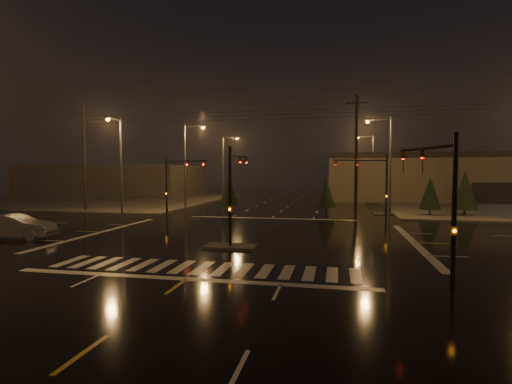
# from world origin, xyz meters

# --- Properties ---
(ground) EXTENTS (140.00, 140.00, 0.00)m
(ground) POSITION_xyz_m (0.00, 0.00, 0.00)
(ground) COLOR black
(ground) RESTS_ON ground
(sidewalk_nw) EXTENTS (36.00, 36.00, 0.12)m
(sidewalk_nw) POSITION_xyz_m (-30.00, 30.00, 0.06)
(sidewalk_nw) COLOR #403E39
(sidewalk_nw) RESTS_ON ground
(median_island) EXTENTS (3.00, 1.60, 0.15)m
(median_island) POSITION_xyz_m (0.00, -4.00, 0.07)
(median_island) COLOR #403E39
(median_island) RESTS_ON ground
(crosswalk) EXTENTS (15.00, 2.60, 0.01)m
(crosswalk) POSITION_xyz_m (0.00, -9.00, 0.01)
(crosswalk) COLOR beige
(crosswalk) RESTS_ON ground
(stop_bar_near) EXTENTS (16.00, 0.50, 0.01)m
(stop_bar_near) POSITION_xyz_m (0.00, -11.00, 0.01)
(stop_bar_near) COLOR beige
(stop_bar_near) RESTS_ON ground
(stop_bar_far) EXTENTS (16.00, 0.50, 0.01)m
(stop_bar_far) POSITION_xyz_m (0.00, 11.00, 0.01)
(stop_bar_far) COLOR beige
(stop_bar_far) RESTS_ON ground
(commercial_block) EXTENTS (30.00, 18.00, 5.60)m
(commercial_block) POSITION_xyz_m (-35.00, 42.00, 2.80)
(commercial_block) COLOR #3B3634
(commercial_block) RESTS_ON ground
(signal_mast_median) EXTENTS (0.25, 4.59, 6.00)m
(signal_mast_median) POSITION_xyz_m (0.00, -3.07, 3.75)
(signal_mast_median) COLOR black
(signal_mast_median) RESTS_ON ground
(signal_mast_ne) EXTENTS (4.84, 1.86, 6.00)m
(signal_mast_ne) POSITION_xyz_m (9.50, 10.14, 3.79)
(signal_mast_ne) COLOR black
(signal_mast_ne) RESTS_ON ground
(signal_mast_nw) EXTENTS (4.84, 1.86, 6.00)m
(signal_mast_nw) POSITION_xyz_m (-9.50, 10.14, 3.79)
(signal_mast_nw) COLOR black
(signal_mast_nw) RESTS_ON ground
(signal_mast_se) EXTENTS (1.55, 3.87, 6.00)m
(signal_mast_se) POSITION_xyz_m (10.23, -9.75, 3.71)
(signal_mast_se) COLOR black
(signal_mast_se) RESTS_ON ground
(streetlight_1) EXTENTS (2.77, 0.32, 10.00)m
(streetlight_1) POSITION_xyz_m (-11.18, 18.00, 5.80)
(streetlight_1) COLOR #38383A
(streetlight_1) RESTS_ON ground
(streetlight_2) EXTENTS (2.77, 0.32, 10.00)m
(streetlight_2) POSITION_xyz_m (-11.18, 34.00, 5.80)
(streetlight_2) COLOR #38383A
(streetlight_2) RESTS_ON ground
(streetlight_3) EXTENTS (2.77, 0.32, 10.00)m
(streetlight_3) POSITION_xyz_m (11.18, 16.00, 5.80)
(streetlight_3) COLOR #38383A
(streetlight_3) RESTS_ON ground
(streetlight_4) EXTENTS (2.77, 0.32, 10.00)m
(streetlight_4) POSITION_xyz_m (11.18, 36.00, 5.80)
(streetlight_4) COLOR #38383A
(streetlight_4) RESTS_ON ground
(streetlight_5) EXTENTS (0.32, 2.77, 10.00)m
(streetlight_5) POSITION_xyz_m (-16.00, 11.18, 5.80)
(streetlight_5) COLOR #38383A
(streetlight_5) RESTS_ON ground
(utility_pole_0) EXTENTS (2.20, 0.32, 12.00)m
(utility_pole_0) POSITION_xyz_m (-22.00, 14.00, 6.13)
(utility_pole_0) COLOR black
(utility_pole_0) RESTS_ON ground
(utility_pole_1) EXTENTS (2.20, 0.32, 12.00)m
(utility_pole_1) POSITION_xyz_m (8.00, 14.00, 6.13)
(utility_pole_1) COLOR black
(utility_pole_1) RESTS_ON ground
(conifer_0) EXTENTS (2.10, 2.10, 3.98)m
(conifer_0) POSITION_xyz_m (15.41, 16.30, 2.33)
(conifer_0) COLOR black
(conifer_0) RESTS_ON ground
(conifer_1) EXTENTS (2.46, 2.46, 4.54)m
(conifer_1) POSITION_xyz_m (18.80, 16.82, 2.62)
(conifer_1) COLOR black
(conifer_1) RESTS_ON ground
(conifer_3) EXTENTS (2.18, 2.18, 4.11)m
(conifer_3) POSITION_xyz_m (-5.68, 16.43, 2.40)
(conifer_3) COLOR black
(conifer_3) RESTS_ON ground
(conifer_4) EXTENTS (2.03, 2.03, 3.87)m
(conifer_4) POSITION_xyz_m (5.06, 16.01, 2.28)
(conifer_4) COLOR black
(conifer_4) RESTS_ON ground
(car_crossing) EXTENTS (5.39, 2.86, 1.69)m
(car_crossing) POSITION_xyz_m (-15.00, -3.87, 0.84)
(car_crossing) COLOR #5A5D62
(car_crossing) RESTS_ON ground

